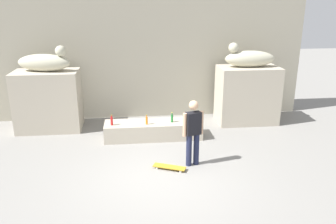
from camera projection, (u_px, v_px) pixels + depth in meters
ground_plane at (160, 177)px, 8.00m from camera, size 40.00×40.00×0.00m
facade_wall at (148, 41)px, 11.63m from camera, size 10.59×0.60×5.14m
pedestal_left at (48, 101)px, 10.69m from camera, size 1.94×1.10×1.86m
pedestal_right at (247, 95)px, 11.34m from camera, size 1.94×1.10×1.86m
statue_reclining_left at (45, 62)px, 10.30m from camera, size 1.68×0.85×0.78m
statue_reclining_right at (249, 58)px, 10.95m from camera, size 1.62×0.61×0.78m
ledge_block at (153, 130)px, 10.21m from camera, size 2.85×0.80×0.49m
skater at (193, 130)px, 8.33m from camera, size 0.52×0.29×1.67m
skateboard at (169, 167)px, 8.36m from camera, size 0.81×0.51×0.08m
bottle_green at (172, 118)px, 10.09m from camera, size 0.07×0.07×0.30m
bottle_red at (112, 121)px, 9.85m from camera, size 0.07×0.07×0.31m
bottle_orange at (147, 120)px, 9.92m from camera, size 0.06×0.06×0.29m
bottle_clear at (195, 119)px, 10.01m from camera, size 0.08×0.08×0.33m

